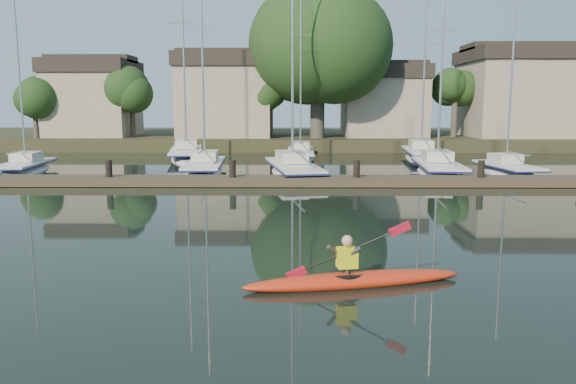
{
  "coord_description": "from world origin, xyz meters",
  "views": [
    {
      "loc": [
        -0.09,
        -12.91,
        3.9
      ],
      "look_at": [
        -0.23,
        4.17,
        1.2
      ],
      "focal_mm": 35.0,
      "sensor_mm": 36.0,
      "label": 1
    }
  ],
  "objects_px": {
    "sailboat_4": "(507,177)",
    "sailboat_3": "(438,177)",
    "sailboat_6": "(300,160)",
    "sailboat_0": "(25,175)",
    "sailboat_7": "(421,161)",
    "kayak": "(353,277)",
    "sailboat_5": "(187,161)",
    "dock": "(294,181)",
    "sailboat_1": "(205,176)",
    "sailboat_2": "(293,179)"
  },
  "relations": [
    {
      "from": "sailboat_5",
      "to": "sailboat_6",
      "type": "distance_m",
      "value": 8.22
    },
    {
      "from": "sailboat_4",
      "to": "sailboat_3",
      "type": "bearing_deg",
      "value": 171.19
    },
    {
      "from": "sailboat_3",
      "to": "sailboat_1",
      "type": "bearing_deg",
      "value": -177.34
    },
    {
      "from": "dock",
      "to": "sailboat_3",
      "type": "distance_m",
      "value": 9.21
    },
    {
      "from": "kayak",
      "to": "sailboat_7",
      "type": "bearing_deg",
      "value": 61.88
    },
    {
      "from": "sailboat_0",
      "to": "sailboat_2",
      "type": "height_order",
      "value": "sailboat_2"
    },
    {
      "from": "kayak",
      "to": "sailboat_5",
      "type": "xyz_separation_m",
      "value": [
        -8.95,
        28.51,
        -0.39
      ]
    },
    {
      "from": "kayak",
      "to": "sailboat_7",
      "type": "xyz_separation_m",
      "value": [
        7.94,
        28.44,
        -0.4
      ]
    },
    {
      "from": "sailboat_6",
      "to": "sailboat_4",
      "type": "bearing_deg",
      "value": -38.28
    },
    {
      "from": "sailboat_2",
      "to": "sailboat_6",
      "type": "bearing_deg",
      "value": 76.97
    },
    {
      "from": "sailboat_5",
      "to": "kayak",
      "type": "bearing_deg",
      "value": -81.55
    },
    {
      "from": "dock",
      "to": "sailboat_7",
      "type": "bearing_deg",
      "value": 55.32
    },
    {
      "from": "sailboat_3",
      "to": "sailboat_4",
      "type": "distance_m",
      "value": 3.84
    },
    {
      "from": "kayak",
      "to": "sailboat_6",
      "type": "distance_m",
      "value": 28.83
    },
    {
      "from": "kayak",
      "to": "sailboat_6",
      "type": "relative_size",
      "value": 0.33
    },
    {
      "from": "sailboat_3",
      "to": "sailboat_4",
      "type": "bearing_deg",
      "value": 2.89
    },
    {
      "from": "sailboat_6",
      "to": "dock",
      "type": "bearing_deg",
      "value": -91.08
    },
    {
      "from": "sailboat_0",
      "to": "sailboat_7",
      "type": "bearing_deg",
      "value": 12.99
    },
    {
      "from": "sailboat_5",
      "to": "sailboat_6",
      "type": "xyz_separation_m",
      "value": [
        8.21,
        0.31,
        0.03
      ]
    },
    {
      "from": "kayak",
      "to": "sailboat_0",
      "type": "relative_size",
      "value": 0.45
    },
    {
      "from": "sailboat_0",
      "to": "sailboat_5",
      "type": "distance_m",
      "value": 11.31
    },
    {
      "from": "sailboat_1",
      "to": "sailboat_2",
      "type": "distance_m",
      "value": 5.21
    },
    {
      "from": "sailboat_4",
      "to": "sailboat_5",
      "type": "xyz_separation_m",
      "value": [
        -19.66,
        9.01,
        -0.02
      ]
    },
    {
      "from": "dock",
      "to": "sailboat_7",
      "type": "relative_size",
      "value": 2.43
    },
    {
      "from": "kayak",
      "to": "sailboat_5",
      "type": "relative_size",
      "value": 0.3
    },
    {
      "from": "sailboat_0",
      "to": "sailboat_6",
      "type": "relative_size",
      "value": 0.74
    },
    {
      "from": "sailboat_1",
      "to": "sailboat_4",
      "type": "distance_m",
      "value": 17.06
    },
    {
      "from": "sailboat_6",
      "to": "sailboat_7",
      "type": "bearing_deg",
      "value": -1.6
    },
    {
      "from": "sailboat_2",
      "to": "sailboat_0",
      "type": "bearing_deg",
      "value": 165.12
    },
    {
      "from": "sailboat_3",
      "to": "sailboat_5",
      "type": "distance_m",
      "value": 18.14
    },
    {
      "from": "dock",
      "to": "sailboat_0",
      "type": "distance_m",
      "value": 16.36
    },
    {
      "from": "sailboat_3",
      "to": "sailboat_6",
      "type": "relative_size",
      "value": 0.92
    },
    {
      "from": "sailboat_4",
      "to": "sailboat_0",
      "type": "bearing_deg",
      "value": 171.6
    },
    {
      "from": "dock",
      "to": "sailboat_4",
      "type": "height_order",
      "value": "sailboat_4"
    },
    {
      "from": "sailboat_4",
      "to": "sailboat_6",
      "type": "relative_size",
      "value": 0.74
    },
    {
      "from": "kayak",
      "to": "sailboat_4",
      "type": "distance_m",
      "value": 22.24
    },
    {
      "from": "sailboat_6",
      "to": "sailboat_5",
      "type": "bearing_deg",
      "value": -176.92
    },
    {
      "from": "sailboat_7",
      "to": "sailboat_4",
      "type": "bearing_deg",
      "value": -68.0
    },
    {
      "from": "sailboat_5",
      "to": "sailboat_6",
      "type": "height_order",
      "value": "sailboat_5"
    },
    {
      "from": "dock",
      "to": "sailboat_6",
      "type": "relative_size",
      "value": 2.29
    },
    {
      "from": "sailboat_3",
      "to": "kayak",
      "type": "bearing_deg",
      "value": -104.26
    },
    {
      "from": "dock",
      "to": "sailboat_5",
      "type": "distance_m",
      "value": 15.39
    },
    {
      "from": "dock",
      "to": "sailboat_1",
      "type": "xyz_separation_m",
      "value": [
        -5.13,
        4.96,
        -0.39
      ]
    },
    {
      "from": "dock",
      "to": "sailboat_7",
      "type": "xyz_separation_m",
      "value": [
        9.15,
        13.22,
        -0.41
      ]
    },
    {
      "from": "sailboat_5",
      "to": "sailboat_7",
      "type": "relative_size",
      "value": 1.16
    },
    {
      "from": "sailboat_7",
      "to": "sailboat_5",
      "type": "bearing_deg",
      "value": -175.39
    },
    {
      "from": "sailboat_2",
      "to": "sailboat_6",
      "type": "relative_size",
      "value": 1.05
    },
    {
      "from": "sailboat_1",
      "to": "sailboat_5",
      "type": "xyz_separation_m",
      "value": [
        -2.61,
        8.33,
        -0.02
      ]
    },
    {
      "from": "kayak",
      "to": "sailboat_2",
      "type": "xyz_separation_m",
      "value": [
        -1.27,
        18.97,
        -0.39
      ]
    },
    {
      "from": "sailboat_1",
      "to": "sailboat_6",
      "type": "bearing_deg",
      "value": 53.44
    }
  ]
}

